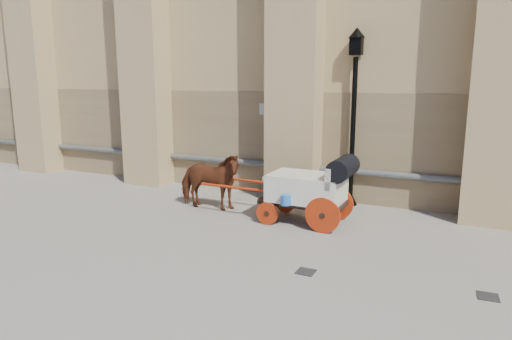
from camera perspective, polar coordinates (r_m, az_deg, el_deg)
The scene contains 6 objects.
ground at distance 9.43m, azimuth 2.52°, elevation -9.56°, with size 90.00×90.00×0.00m, color slate.
horse at distance 11.89m, azimuth -5.87°, elevation -1.36°, with size 0.82×1.80×1.52m, color brown.
carriage at distance 10.73m, azimuth 6.97°, elevation -2.10°, with size 3.76×1.34×1.64m.
street_lamp at distance 12.29m, azimuth 12.10°, elevation 6.98°, with size 0.43×0.43×4.64m.
drain_grate_near at distance 8.32m, azimuth 6.25°, elevation -12.52°, with size 0.32×0.32×0.01m, color black.
drain_grate_far at distance 8.28m, azimuth 27.02°, elevation -13.91°, with size 0.32×0.32×0.01m, color black.
Camera 1 is at (3.38, -8.14, 3.37)m, focal length 32.00 mm.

